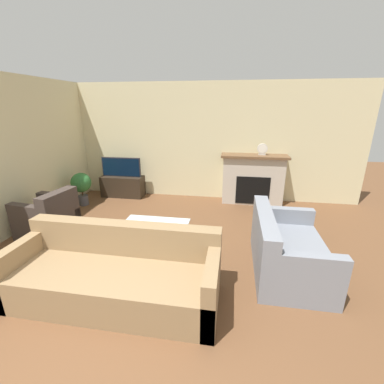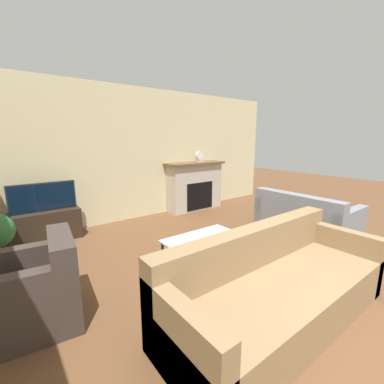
# 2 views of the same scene
# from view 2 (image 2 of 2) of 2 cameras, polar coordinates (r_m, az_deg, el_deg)

# --- Properties ---
(wall_back) EXTENTS (8.16, 0.06, 2.70)m
(wall_back) POSITION_cam_2_polar(r_m,az_deg,el_deg) (5.41, -15.14, 7.93)
(wall_back) COLOR beige
(wall_back) RESTS_ON ground_plane
(fireplace) EXTENTS (1.47, 0.48, 1.13)m
(fireplace) POSITION_cam_2_polar(r_m,az_deg,el_deg) (6.12, 0.54, 1.61)
(fireplace) COLOR #BCB2A3
(fireplace) RESTS_ON ground_plane
(tv_stand) EXTENTS (1.04, 0.40, 0.51)m
(tv_stand) POSITION_cam_2_polar(r_m,az_deg,el_deg) (4.93, -29.61, -6.57)
(tv_stand) COLOR #2D2319
(tv_stand) RESTS_ON ground_plane
(tv) EXTENTS (0.98, 0.06, 0.47)m
(tv) POSITION_cam_2_polar(r_m,az_deg,el_deg) (4.80, -30.20, -0.98)
(tv) COLOR #232328
(tv) RESTS_ON tv_stand
(couch_sectional) EXTENTS (2.40, 0.90, 0.82)m
(couch_sectional) POSITION_cam_2_polar(r_m,az_deg,el_deg) (2.71, 18.15, -19.83)
(couch_sectional) COLOR #8C704C
(couch_sectional) RESTS_ON ground_plane
(couch_loveseat) EXTENTS (0.91, 1.48, 0.82)m
(couch_loveseat) POSITION_cam_2_polar(r_m,az_deg,el_deg) (4.74, 23.72, -6.26)
(couch_loveseat) COLOR gray
(couch_loveseat) RESTS_ON ground_plane
(armchair_by_window) EXTENTS (0.89, 0.83, 0.82)m
(armchair_by_window) POSITION_cam_2_polar(r_m,az_deg,el_deg) (2.88, -31.86, -18.77)
(armchair_by_window) COLOR #3D332D
(armchair_by_window) RESTS_ON ground_plane
(coffee_table) EXTENTS (1.05, 0.65, 0.39)m
(coffee_table) POSITION_cam_2_polar(r_m,az_deg,el_deg) (3.44, 2.96, -10.84)
(coffee_table) COLOR #333338
(coffee_table) RESTS_ON ground_plane
(mantel_clock) EXTENTS (0.22, 0.07, 0.25)m
(mantel_clock) POSITION_cam_2_polar(r_m,az_deg,el_deg) (6.14, 1.73, 7.95)
(mantel_clock) COLOR beige
(mantel_clock) RESTS_ON fireplace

